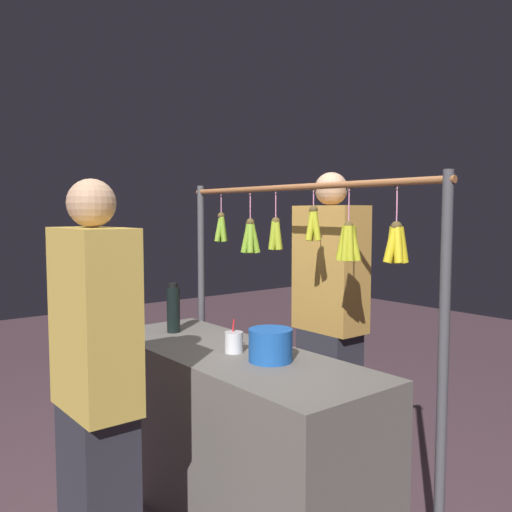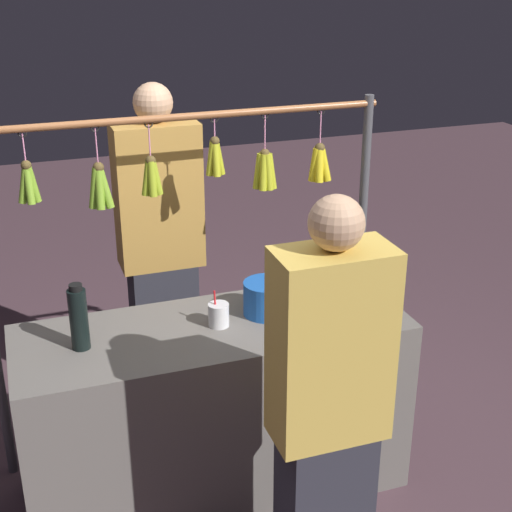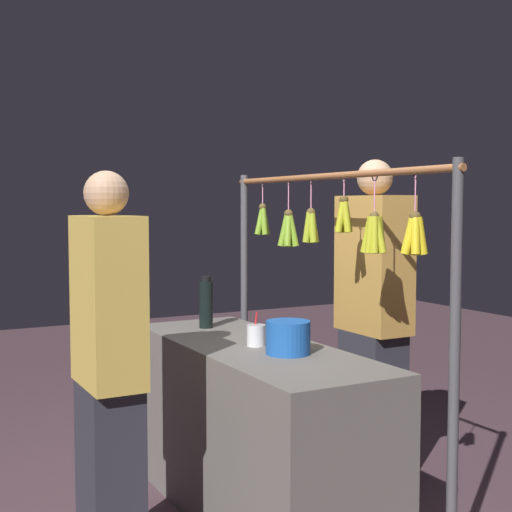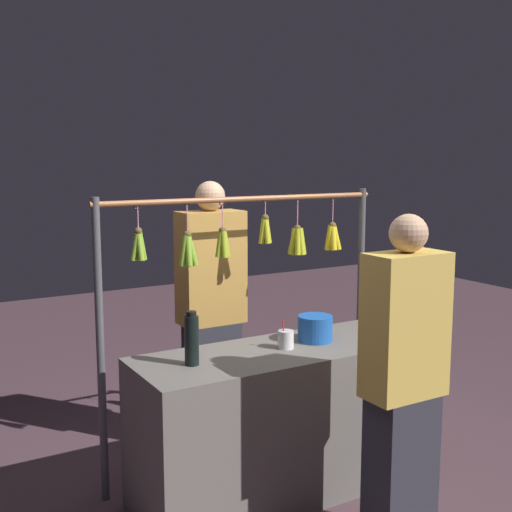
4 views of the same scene
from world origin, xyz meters
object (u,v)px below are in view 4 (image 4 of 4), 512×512
object	(u,v)px
water_bottle	(192,339)
blue_bucket	(315,328)
drink_cup	(286,339)
customer_person	(403,389)
vendor_person	(211,317)

from	to	relation	value
water_bottle	blue_bucket	distance (m)	0.81
water_bottle	drink_cup	world-z (taller)	water_bottle
blue_bucket	drink_cup	world-z (taller)	drink_cup
drink_cup	customer_person	xyz separation A→B (m)	(-0.16, 0.77, -0.08)
blue_bucket	water_bottle	bearing A→B (deg)	2.67
water_bottle	customer_person	size ratio (longest dim) A/B	0.17
vendor_person	customer_person	distance (m)	1.54
drink_cup	vendor_person	distance (m)	0.76
drink_cup	water_bottle	bearing A→B (deg)	0.10
drink_cup	vendor_person	xyz separation A→B (m)	(0.08, -0.75, -0.03)
blue_bucket	drink_cup	bearing A→B (deg)	9.06
water_bottle	customer_person	distance (m)	1.07
blue_bucket	customer_person	world-z (taller)	customer_person
drink_cup	customer_person	world-z (taller)	customer_person
drink_cup	vendor_person	world-z (taller)	vendor_person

